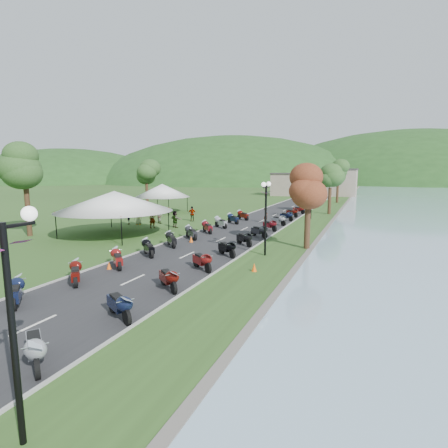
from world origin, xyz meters
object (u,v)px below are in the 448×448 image
(vendor_tent_main, at_px, (115,213))
(pedestrian_a, at_px, (153,228))
(pedestrian_c, at_px, (128,224))
(streetlamp_near, at_px, (13,334))
(pedestrian_b, at_px, (160,223))

(vendor_tent_main, distance_m, pedestrian_a, 5.09)
(vendor_tent_main, height_order, pedestrian_c, vendor_tent_main)
(pedestrian_c, bearing_deg, pedestrian_a, 36.02)
(streetlamp_near, xyz_separation_m, pedestrian_b, (-14.82, 28.18, -2.50))
(vendor_tent_main, distance_m, pedestrian_b, 7.90)
(vendor_tent_main, relative_size, pedestrian_b, 4.31)
(pedestrian_c, bearing_deg, vendor_tent_main, -9.78)
(pedestrian_b, bearing_deg, pedestrian_c, 58.77)
(vendor_tent_main, bearing_deg, pedestrian_b, 91.99)
(streetlamp_near, relative_size, vendor_tent_main, 0.72)
(pedestrian_b, xyz_separation_m, pedestrian_c, (-2.82, -1.91, 0.00))
(pedestrian_a, bearing_deg, streetlamp_near, -121.09)
(streetlamp_near, height_order, vendor_tent_main, streetlamp_near)
(streetlamp_near, relative_size, pedestrian_b, 3.13)
(pedestrian_b, bearing_deg, streetlamp_near, 142.35)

